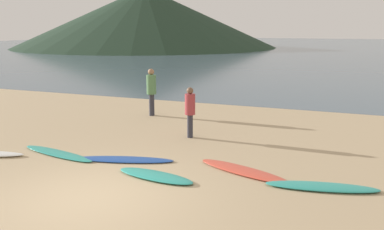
{
  "coord_description": "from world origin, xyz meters",
  "views": [
    {
      "loc": [
        4.68,
        -6.34,
        3.35
      ],
      "look_at": [
        0.09,
        5.44,
        0.6
      ],
      "focal_mm": 38.49,
      "sensor_mm": 36.0,
      "label": 1
    }
  ],
  "objects_px": {
    "person_0": "(151,88)",
    "person_1": "(190,108)",
    "surfboard_3": "(155,176)",
    "surfboard_4": "(243,171)",
    "surfboard_2": "(124,159)",
    "surfboard_5": "(322,187)",
    "surfboard_1": "(58,153)"
  },
  "relations": [
    {
      "from": "person_0",
      "to": "person_1",
      "type": "height_order",
      "value": "person_0"
    },
    {
      "from": "surfboard_3",
      "to": "surfboard_4",
      "type": "height_order",
      "value": "surfboard_3"
    },
    {
      "from": "surfboard_2",
      "to": "person_1",
      "type": "xyz_separation_m",
      "value": [
        0.75,
        2.68,
        0.88
      ]
    },
    {
      "from": "surfboard_5",
      "to": "surfboard_2",
      "type": "bearing_deg",
      "value": 167.82
    },
    {
      "from": "person_0",
      "to": "person_1",
      "type": "xyz_separation_m",
      "value": [
        2.52,
        -2.41,
        -0.14
      ]
    },
    {
      "from": "surfboard_3",
      "to": "surfboard_5",
      "type": "relative_size",
      "value": 0.83
    },
    {
      "from": "surfboard_2",
      "to": "surfboard_5",
      "type": "distance_m",
      "value": 4.83
    },
    {
      "from": "surfboard_2",
      "to": "person_0",
      "type": "xyz_separation_m",
      "value": [
        -1.77,
        5.09,
        1.02
      ]
    },
    {
      "from": "person_1",
      "to": "surfboard_3",
      "type": "bearing_deg",
      "value": 27.72
    },
    {
      "from": "surfboard_2",
      "to": "person_1",
      "type": "bearing_deg",
      "value": 58.47
    },
    {
      "from": "person_1",
      "to": "surfboard_2",
      "type": "bearing_deg",
      "value": 3.46
    },
    {
      "from": "surfboard_3",
      "to": "surfboard_5",
      "type": "xyz_separation_m",
      "value": [
        3.55,
        0.7,
        -0.0
      ]
    },
    {
      "from": "surfboard_3",
      "to": "person_0",
      "type": "relative_size",
      "value": 1.09
    },
    {
      "from": "surfboard_2",
      "to": "surfboard_3",
      "type": "distance_m",
      "value": 1.5
    },
    {
      "from": "surfboard_3",
      "to": "surfboard_4",
      "type": "relative_size",
      "value": 0.8
    },
    {
      "from": "person_0",
      "to": "surfboard_4",
      "type": "bearing_deg",
      "value": 137.91
    },
    {
      "from": "surfboard_4",
      "to": "person_1",
      "type": "bearing_deg",
      "value": 153.82
    },
    {
      "from": "surfboard_5",
      "to": "person_0",
      "type": "bearing_deg",
      "value": 130.74
    },
    {
      "from": "surfboard_2",
      "to": "person_0",
      "type": "height_order",
      "value": "person_0"
    },
    {
      "from": "surfboard_3",
      "to": "surfboard_2",
      "type": "bearing_deg",
      "value": 156.7
    },
    {
      "from": "surfboard_2",
      "to": "surfboard_4",
      "type": "distance_m",
      "value": 3.04
    },
    {
      "from": "surfboard_5",
      "to": "surfboard_1",
      "type": "bearing_deg",
      "value": 169.83
    },
    {
      "from": "person_1",
      "to": "surfboard_1",
      "type": "bearing_deg",
      "value": -23.49
    },
    {
      "from": "surfboard_3",
      "to": "surfboard_5",
      "type": "bearing_deg",
      "value": 19.46
    },
    {
      "from": "surfboard_1",
      "to": "person_1",
      "type": "xyz_separation_m",
      "value": [
        2.65,
        2.88,
        0.88
      ]
    },
    {
      "from": "surfboard_2",
      "to": "person_0",
      "type": "distance_m",
      "value": 5.48
    },
    {
      "from": "person_1",
      "to": "surfboard_5",
      "type": "bearing_deg",
      "value": 74.82
    },
    {
      "from": "surfboard_5",
      "to": "person_0",
      "type": "height_order",
      "value": "person_0"
    },
    {
      "from": "surfboard_4",
      "to": "surfboard_1",
      "type": "bearing_deg",
      "value": -154.1
    },
    {
      "from": "surfboard_3",
      "to": "surfboard_4",
      "type": "xyz_separation_m",
      "value": [
        1.75,
        1.07,
        -0.01
      ]
    },
    {
      "from": "surfboard_5",
      "to": "person_1",
      "type": "xyz_separation_m",
      "value": [
        -4.08,
        2.78,
        0.87
      ]
    },
    {
      "from": "surfboard_1",
      "to": "person_0",
      "type": "height_order",
      "value": "person_0"
    }
  ]
}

